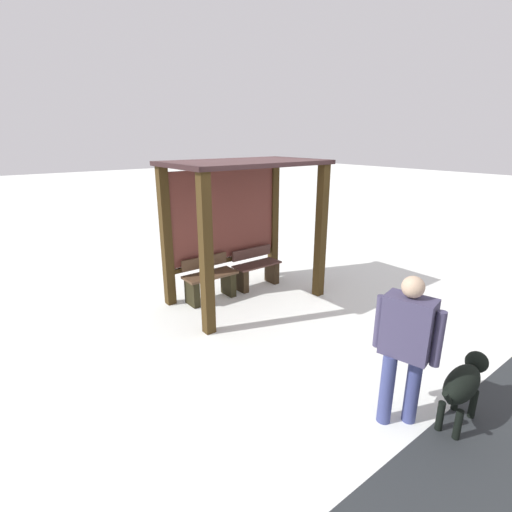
% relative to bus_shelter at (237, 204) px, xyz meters
% --- Properties ---
extents(ground_plane, '(60.00, 60.00, 0.00)m').
position_rel_bus_shelter_xyz_m(ground_plane, '(0.00, -0.24, -1.72)').
color(ground_plane, white).
extents(bus_shelter, '(2.62, 1.57, 2.46)m').
position_rel_bus_shelter_xyz_m(bus_shelter, '(0.00, 0.00, 0.00)').
color(bus_shelter, '#3A2A12').
rests_on(bus_shelter, ground).
extents(bench_left_inside, '(0.96, 0.41, 0.78)m').
position_rel_bus_shelter_xyz_m(bench_left_inside, '(-0.53, 0.14, -1.37)').
color(bench_left_inside, brown).
rests_on(bench_left_inside, ground).
extents(bench_center_inside, '(0.96, 0.38, 0.75)m').
position_rel_bus_shelter_xyz_m(bench_center_inside, '(0.53, 0.14, -1.39)').
color(bench_center_inside, '#4C302A').
rests_on(bench_center_inside, ground).
extents(person_walking, '(0.38, 0.65, 1.60)m').
position_rel_bus_shelter_xyz_m(person_walking, '(-0.62, -3.72, -0.78)').
color(person_walking, '#413C5B').
rests_on(person_walking, ground).
extents(dog, '(1.04, 0.35, 0.65)m').
position_rel_bus_shelter_xyz_m(dog, '(-0.11, -4.11, -1.25)').
color(dog, black).
rests_on(dog, ground).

